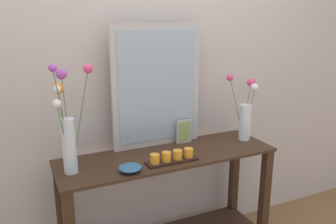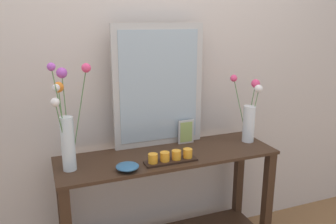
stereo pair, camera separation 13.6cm
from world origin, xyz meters
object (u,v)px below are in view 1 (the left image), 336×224
at_px(console_table, 168,201).
at_px(mirror_leaning, 157,87).
at_px(tall_vase_left, 67,126).
at_px(vase_right, 246,114).
at_px(picture_frame_small, 184,131).
at_px(candle_tray, 172,157).
at_px(decorative_bowl, 130,168).

bearing_deg(console_table, mirror_leaning, 87.65).
distance_m(tall_vase_left, vase_right, 1.21).
bearing_deg(tall_vase_left, mirror_leaning, 17.27).
distance_m(console_table, picture_frame_small, 0.47).
height_order(tall_vase_left, vase_right, tall_vase_left).
bearing_deg(tall_vase_left, candle_tray, -11.47).
height_order(console_table, decorative_bowl, decorative_bowl).
xyz_separation_m(mirror_leaning, vase_right, (0.60, -0.16, -0.21)).
relative_size(mirror_leaning, picture_frame_small, 4.90).
bearing_deg(mirror_leaning, decorative_bowl, -133.20).
relative_size(mirror_leaning, candle_tray, 2.52).
bearing_deg(tall_vase_left, decorative_bowl, -24.66).
relative_size(console_table, candle_tray, 4.35).
bearing_deg(decorative_bowl, console_table, 25.36).
height_order(mirror_leaning, picture_frame_small, mirror_leaning).
bearing_deg(console_table, tall_vase_left, -179.63).
bearing_deg(vase_right, mirror_leaning, 164.94).
xyz_separation_m(mirror_leaning, tall_vase_left, (-0.61, -0.19, -0.14)).
bearing_deg(candle_tray, picture_frame_small, 50.39).
height_order(mirror_leaning, vase_right, mirror_leaning).
distance_m(console_table, decorative_bowl, 0.49).
xyz_separation_m(console_table, tall_vase_left, (-0.60, -0.00, 0.60)).
distance_m(mirror_leaning, tall_vase_left, 0.65).
xyz_separation_m(picture_frame_small, decorative_bowl, (-0.49, -0.28, -0.06)).
xyz_separation_m(tall_vase_left, decorative_bowl, (0.30, -0.14, -0.24)).
bearing_deg(picture_frame_small, mirror_leaning, 165.85).
distance_m(tall_vase_left, candle_tray, 0.63).
relative_size(vase_right, decorative_bowl, 3.50).
bearing_deg(console_table, decorative_bowl, -154.64).
xyz_separation_m(tall_vase_left, picture_frame_small, (0.79, 0.14, -0.18)).
height_order(console_table, tall_vase_left, tall_vase_left).
distance_m(console_table, tall_vase_left, 0.85).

